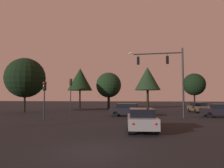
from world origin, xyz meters
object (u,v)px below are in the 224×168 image
Objects in this scene: car_nearside_lane at (142,119)px; tree_right_cluster at (25,78)px; tree_behind_sign at (194,84)px; tree_center_horizon at (147,79)px; traffic_light_corner_right at (44,93)px; car_crossing_right at (128,110)px; traffic_light_corner_left at (71,89)px; tree_lot_edge at (109,85)px; tree_left_far at (80,79)px; traffic_signal_mast_arm at (168,70)px; car_far_lane at (198,107)px; car_crossing_left at (222,110)px.

tree_right_cluster reaches higher than car_nearside_lane.
tree_center_horizon is (-10.40, -13.70, 0.15)m from tree_behind_sign.
car_crossing_right is (8.00, 5.45, -1.94)m from traffic_light_corner_right.
tree_lot_edge is at bearing 74.15° from traffic_light_corner_left.
tree_center_horizon is at bearing -31.61° from tree_left_far.
tree_left_far is (-12.15, 26.66, 5.14)m from car_nearside_lane.
tree_center_horizon is at bearing -40.94° from tree_lot_edge.
car_nearside_lane is (9.49, -5.22, -1.94)m from traffic_light_corner_right.
tree_left_far reaches higher than traffic_signal_mast_arm.
traffic_light_corner_left is 14.53m from tree_left_far.
car_far_lane is at bearing -22.37° from tree_left_far.
car_crossing_right is (-4.56, 1.10, -4.55)m from traffic_signal_mast_arm.
tree_lot_edge is (-17.45, -7.58, -0.46)m from tree_behind_sign.
tree_left_far is 6.69m from tree_lot_edge.
tree_lot_edge is at bearing 139.06° from tree_center_horizon.
traffic_signal_mast_arm reaches higher than car_nearside_lane.
traffic_signal_mast_arm is 1.72× the size of car_crossing_right.
car_crossing_right is at bearing -72.35° from tree_lot_edge.
tree_behind_sign is 0.90× the size of tree_right_cluster.
tree_lot_edge is (-8.99, 15.04, -0.77)m from traffic_signal_mast_arm.
tree_left_far reaches higher than tree_lot_edge.
traffic_light_corner_right is at bearing 151.21° from car_nearside_lane.
traffic_signal_mast_arm is at bearing -122.32° from car_far_lane.
tree_left_far is (-15.21, 17.09, 0.59)m from traffic_signal_mast_arm.
car_nearside_lane is 0.56× the size of tree_right_cluster.
car_far_lane is at bearing 64.92° from car_nearside_lane.
tree_lot_edge reaches higher than car_crossing_left.
tree_center_horizon is at bearing 136.03° from car_crossing_left.
car_crossing_right is (-10.64, -0.08, -0.00)m from car_crossing_left.
car_crossing_right is 16.99m from tree_right_cluster.
car_nearside_lane is at bearing -28.79° from traffic_light_corner_right.
tree_lot_edge is (-4.44, 13.94, 3.78)m from car_crossing_right.
car_crossing_right is at bearing 166.45° from traffic_signal_mast_arm.
tree_lot_edge reaches higher than car_nearside_lane.
traffic_signal_mast_arm is 2.03× the size of traffic_light_corner_right.
tree_center_horizon is at bearing -127.21° from tree_behind_sign.
traffic_signal_mast_arm reaches higher than car_crossing_left.
car_far_lane is 16.25m from tree_lot_edge.
traffic_light_corner_left reaches higher than car_crossing_left.
car_crossing_right is 12.49m from car_far_lane.
tree_lot_edge is (3.56, 19.39, 1.84)m from traffic_light_corner_right.
tree_center_horizon is at bearing 102.27° from traffic_signal_mast_arm.
traffic_light_corner_right is 0.47× the size of tree_left_far.
tree_left_far is at bearing 148.39° from tree_center_horizon.
tree_right_cluster is (-26.45, 4.30, 4.43)m from car_crossing_left.
tree_behind_sign reaches higher than car_far_lane.
traffic_light_corner_left is 28.63m from tree_behind_sign.
tree_center_horizon is (-8.03, 7.74, 4.39)m from car_crossing_left.
traffic_light_corner_left is at bearing -162.81° from car_far_lane.
tree_right_cluster is (-7.81, 9.83, 2.48)m from traffic_light_corner_right.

